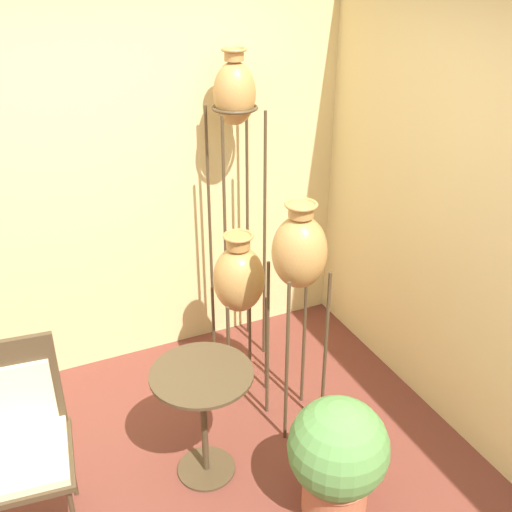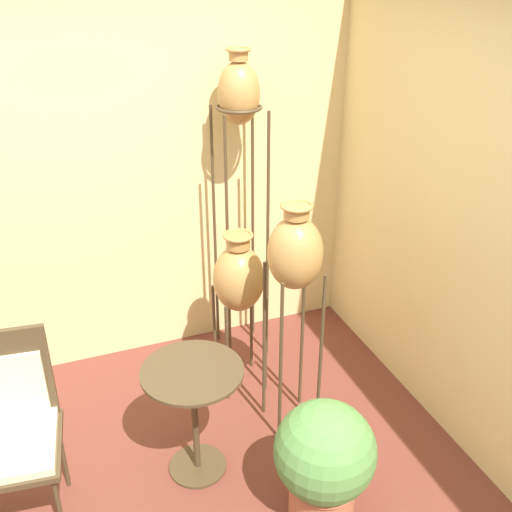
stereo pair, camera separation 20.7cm
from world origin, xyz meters
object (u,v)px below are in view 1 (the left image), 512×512
vase_stand_tall (235,108)px  potted_plant (338,456)px  chair (13,434)px  side_table (203,400)px  vase_stand_medium (299,255)px  vase_stand_short (239,279)px

vase_stand_tall → potted_plant: vase_stand_tall is taller
chair → potted_plant: (1.42, -0.56, -0.22)m
chair → potted_plant: size_ratio=1.52×
vase_stand_tall → side_table: (-0.62, -1.00, -1.24)m
vase_stand_medium → potted_plant: bearing=-100.5°
vase_stand_short → vase_stand_tall: bearing=68.4°
side_table → potted_plant: side_table is taller
vase_stand_medium → side_table: vase_stand_medium is taller
vase_stand_medium → chair: bearing=-175.5°
potted_plant → vase_stand_tall: bearing=85.7°
vase_stand_short → potted_plant: 1.21m
vase_stand_medium → vase_stand_short: vase_stand_medium is taller
potted_plant → chair: bearing=158.5°
vase_stand_medium → potted_plant: size_ratio=2.13×
potted_plant → vase_stand_short: bearing=91.8°
vase_stand_tall → vase_stand_short: bearing=-111.6°
vase_stand_short → side_table: size_ratio=1.61×
chair → side_table: (0.91, -0.04, -0.09)m
vase_stand_tall → chair: bearing=-148.2°
vase_stand_short → potted_plant: size_ratio=1.63×
vase_stand_medium → chair: size_ratio=1.41×
chair → vase_stand_tall: bearing=38.1°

